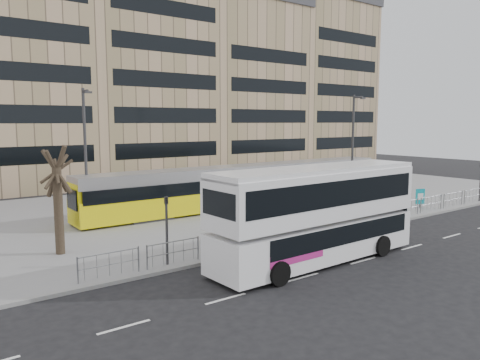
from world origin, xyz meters
TOP-DOWN VIEW (x-y plane):
  - ground at (0.00, 0.00)m, footprint 120.00×120.00m
  - plaza at (0.00, 12.00)m, footprint 64.00×24.00m
  - kerb at (0.00, 0.05)m, footprint 64.00×0.25m
  - building_row at (1.55, 34.27)m, footprint 70.40×18.40m
  - pedestrian_barrier at (2.00, 0.50)m, footprint 32.07×0.07m
  - road_markings at (1.00, -4.00)m, footprint 62.00×0.12m
  - double_decker_bus at (-3.91, -2.79)m, footprint 11.27×3.04m
  - tram at (2.24, 10.28)m, footprint 26.56×2.75m
  - station_sign at (8.23, 2.31)m, footprint 1.82×0.71m
  - ad_panel at (11.85, 1.73)m, footprint 0.73×0.33m
  - pedestrian at (2.81, 5.09)m, footprint 0.42×0.62m
  - traffic_light_west at (-9.93, 0.66)m, footprint 0.19×0.22m
  - lamp_post_west at (-9.92, 11.00)m, footprint 0.45×1.04m
  - lamp_post_east at (9.92, 6.59)m, footprint 0.45×1.04m
  - bare_tree at (-13.28, 5.34)m, footprint 4.01×4.01m

SIDE VIEW (x-z plane):
  - ground at x=0.00m, z-range 0.00..0.00m
  - road_markings at x=1.00m, z-range 0.00..0.01m
  - kerb at x=0.00m, z-range -0.01..0.16m
  - plaza at x=0.00m, z-range 0.00..0.15m
  - pedestrian at x=2.81m, z-range 0.15..1.81m
  - pedestrian_barrier at x=2.00m, z-range 0.43..1.53m
  - ad_panel at x=11.85m, z-range 0.27..1.70m
  - station_sign at x=8.23m, z-range 0.57..2.76m
  - tram at x=2.24m, z-range 0.16..3.28m
  - traffic_light_west at x=-9.93m, z-range 0.57..3.67m
  - double_decker_bus at x=-3.91m, z-range 0.18..4.68m
  - lamp_post_west at x=-9.92m, z-range 0.53..8.97m
  - lamp_post_east at x=9.92m, z-range 0.53..9.02m
  - bare_tree at x=-13.28m, z-range 1.93..9.17m
  - building_row at x=1.55m, z-range -2.69..28.51m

